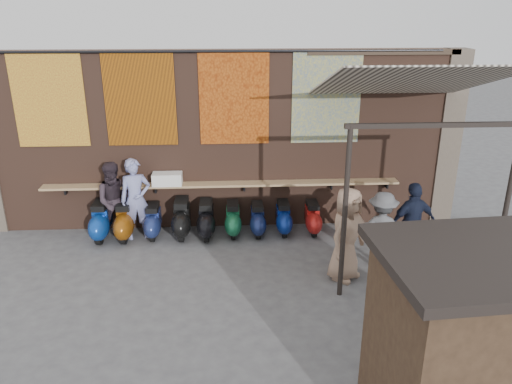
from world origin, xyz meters
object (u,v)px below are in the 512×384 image
(scooter_stool_6, at_px, (258,220))
(scooter_stool_8, at_px, (313,218))
(shelf_box, at_px, (167,179))
(scooter_stool_3, at_px, (182,219))
(scooter_stool_4, at_px, (206,220))
(scooter_stool_5, at_px, (233,219))
(scooter_stool_7, at_px, (283,218))
(shopper_grey, at_px, (381,230))
(diner_left, at_px, (136,199))
(market_stall, at_px, (475,351))
(diner_right, at_px, (116,201))
(scooter_stool_1, at_px, (125,221))
(shopper_navy, at_px, (412,223))
(scooter_stool_2, at_px, (153,221))
(shopper_tan, at_px, (346,234))
(scooter_stool_0, at_px, (101,221))

(scooter_stool_6, bearing_deg, scooter_stool_8, 1.16)
(shelf_box, height_order, scooter_stool_3, shelf_box)
(shelf_box, height_order, scooter_stool_6, shelf_box)
(scooter_stool_4, distance_m, scooter_stool_5, 0.60)
(scooter_stool_7, distance_m, shopper_grey, 2.41)
(scooter_stool_4, relative_size, shopper_grey, 0.55)
(diner_left, bearing_deg, market_stall, -66.21)
(diner_right, bearing_deg, scooter_stool_1, -28.07)
(scooter_stool_4, height_order, scooter_stool_7, scooter_stool_4)
(diner_left, height_order, diner_right, diner_left)
(shelf_box, xyz_separation_m, shopper_grey, (4.32, -1.87, -0.49))
(scooter_stool_8, distance_m, market_stall, 5.83)
(scooter_stool_1, xyz_separation_m, scooter_stool_7, (3.52, 0.08, -0.06))
(shopper_navy, bearing_deg, shelf_box, -32.94)
(scooter_stool_6, distance_m, diner_right, 3.14)
(scooter_stool_8, xyz_separation_m, market_stall, (0.92, -5.70, 0.79))
(scooter_stool_5, bearing_deg, scooter_stool_6, -1.65)
(scooter_stool_7, distance_m, diner_left, 3.30)
(scooter_stool_7, bearing_deg, scooter_stool_2, -179.46)
(scooter_stool_1, height_order, scooter_stool_2, scooter_stool_1)
(scooter_stool_1, relative_size, scooter_stool_8, 1.17)
(scooter_stool_2, height_order, scooter_stool_3, scooter_stool_3)
(scooter_stool_3, relative_size, scooter_stool_4, 1.04)
(shopper_grey, bearing_deg, shopper_tan, 43.15)
(scooter_stool_6, height_order, scooter_stool_7, scooter_stool_7)
(scooter_stool_1, bearing_deg, scooter_stool_8, 0.82)
(scooter_stool_1, relative_size, scooter_stool_7, 1.15)
(diner_left, distance_m, shopper_grey, 5.24)
(shopper_navy, bearing_deg, scooter_stool_6, -39.65)
(scooter_stool_4, relative_size, scooter_stool_8, 1.14)
(scooter_stool_0, height_order, scooter_stool_6, scooter_stool_0)
(diner_right, bearing_deg, scooter_stool_3, -16.31)
(scooter_stool_5, bearing_deg, scooter_stool_0, -179.20)
(diner_left, bearing_deg, scooter_stool_1, 170.87)
(scooter_stool_1, bearing_deg, scooter_stool_7, 1.31)
(scooter_stool_4, relative_size, shopper_navy, 0.50)
(shelf_box, distance_m, scooter_stool_1, 1.31)
(shopper_grey, xyz_separation_m, shopper_tan, (-0.80, -0.44, 0.13))
(scooter_stool_3, height_order, diner_left, diner_left)
(scooter_stool_8, distance_m, shopper_tan, 2.13)
(scooter_stool_2, relative_size, shopper_grey, 0.50)
(shelf_box, relative_size, scooter_stool_0, 0.74)
(scooter_stool_7, bearing_deg, scooter_stool_0, -179.00)
(shopper_navy, bearing_deg, scooter_stool_3, -30.85)
(shelf_box, height_order, scooter_stool_8, shelf_box)
(scooter_stool_1, xyz_separation_m, shopper_grey, (5.26, -1.53, 0.36))
(shopper_grey, relative_size, market_stall, 0.68)
(shelf_box, relative_size, scooter_stool_6, 0.86)
(scooter_stool_0, xyz_separation_m, shopper_grey, (5.78, -1.54, 0.35))
(scooter_stool_4, bearing_deg, market_stall, -59.55)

